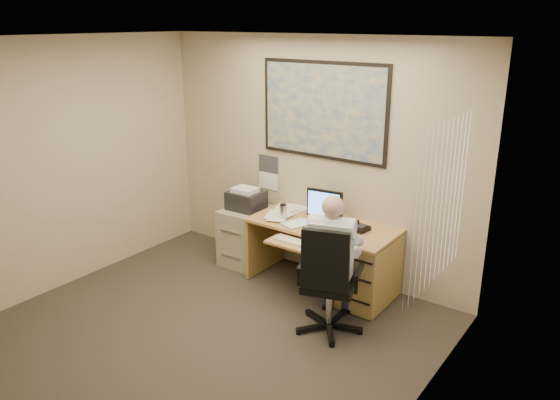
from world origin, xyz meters
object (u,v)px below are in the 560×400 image
Objects in this scene: office_chair at (325,300)px; desk at (350,257)px; filing_cabinet at (247,231)px; person at (332,264)px.

desk is at bearing 84.01° from office_chair.
filing_cabinet is 0.87× the size of office_chair.
filing_cabinet is (-1.41, 0.01, -0.03)m from desk.
office_chair reaches higher than filing_cabinet.
person reaches higher than desk.
filing_cabinet is 0.72× the size of person.
filing_cabinet is at bearing 139.18° from person.
filing_cabinet is at bearing 135.42° from office_chair.
office_chair is 0.82× the size of person.
desk reaches higher than filing_cabinet.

